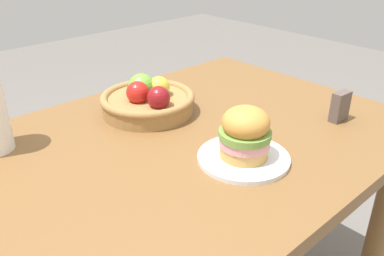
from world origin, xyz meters
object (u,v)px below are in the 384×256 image
object	(u,v)px
napkin_holder	(340,107)
sandwich	(245,133)
plate	(243,158)
fruit_basket	(148,100)

from	to	relation	value
napkin_holder	sandwich	bearing A→B (deg)	177.09
plate	fruit_basket	size ratio (longest dim) A/B	0.79
sandwich	napkin_holder	distance (m)	0.38
napkin_holder	fruit_basket	bearing A→B (deg)	135.06
plate	fruit_basket	distance (m)	0.39
sandwich	fruit_basket	world-z (taller)	sandwich
sandwich	napkin_holder	size ratio (longest dim) A/B	1.45
plate	napkin_holder	world-z (taller)	napkin_holder
fruit_basket	plate	bearing A→B (deg)	-89.74
fruit_basket	sandwich	bearing A→B (deg)	-89.74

